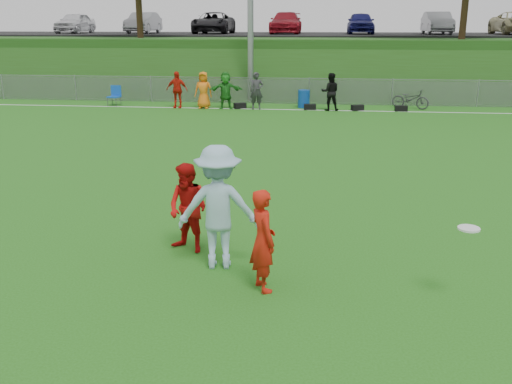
# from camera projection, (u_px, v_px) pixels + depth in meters

# --- Properties ---
(ground) EXTENTS (120.00, 120.00, 0.00)m
(ground) POSITION_uv_depth(u_px,v_px,m) (272.00, 276.00, 9.14)
(ground) COLOR #226014
(ground) RESTS_ON ground
(sideline_far) EXTENTS (60.00, 0.10, 0.01)m
(sideline_far) POSITION_uv_depth(u_px,v_px,m) (307.00, 110.00, 26.26)
(sideline_far) COLOR white
(sideline_far) RESTS_ON ground
(fence) EXTENTS (58.00, 0.06, 1.30)m
(fence) POSITION_uv_depth(u_px,v_px,m) (309.00, 91.00, 27.98)
(fence) COLOR gray
(fence) RESTS_ON ground
(berm) EXTENTS (120.00, 18.00, 3.00)m
(berm) POSITION_uv_depth(u_px,v_px,m) (314.00, 59.00, 38.19)
(berm) COLOR #224914
(berm) RESTS_ON ground
(parking_lot) EXTENTS (120.00, 12.00, 0.10)m
(parking_lot) POSITION_uv_depth(u_px,v_px,m) (315.00, 34.00, 39.65)
(parking_lot) COLOR black
(parking_lot) RESTS_ON berm
(car_row) EXTENTS (32.04, 5.18, 1.44)m
(car_row) POSITION_uv_depth(u_px,v_px,m) (298.00, 23.00, 38.61)
(car_row) COLOR silver
(car_row) RESTS_ON parking_lot
(spectator_row) EXTENTS (8.07, 0.79, 1.69)m
(spectator_row) POSITION_uv_depth(u_px,v_px,m) (239.00, 91.00, 26.38)
(spectator_row) COLOR red
(spectator_row) RESTS_ON ground
(gear_bags) EXTENTS (7.98, 0.52, 0.26)m
(gear_bags) POSITION_uv_depth(u_px,v_px,m) (326.00, 107.00, 26.22)
(gear_bags) COLOR black
(gear_bags) RESTS_ON ground
(player_red_left) EXTENTS (0.61, 0.69, 1.58)m
(player_red_left) POSITION_uv_depth(u_px,v_px,m) (263.00, 240.00, 8.50)
(player_red_left) COLOR red
(player_red_left) RESTS_ON ground
(player_red_center) EXTENTS (0.96, 0.88, 1.59)m
(player_red_center) POSITION_uv_depth(u_px,v_px,m) (188.00, 208.00, 9.95)
(player_red_center) COLOR red
(player_red_center) RESTS_ON ground
(player_blue) EXTENTS (1.41, 0.91, 2.06)m
(player_blue) POSITION_uv_depth(u_px,v_px,m) (218.00, 207.00, 9.25)
(player_blue) COLOR #98C0D3
(player_blue) RESTS_ON ground
(frisbee) EXTENTS (0.31, 0.31, 0.03)m
(frisbee) POSITION_uv_depth(u_px,v_px,m) (469.00, 229.00, 7.97)
(frisbee) COLOR white
(frisbee) RESTS_ON ground
(recycling_bin) EXTENTS (0.63, 0.63, 0.83)m
(recycling_bin) POSITION_uv_depth(u_px,v_px,m) (304.00, 99.00, 26.91)
(recycling_bin) COLOR #0E3E99
(recycling_bin) RESTS_ON ground
(camp_chair) EXTENTS (0.61, 0.62, 0.96)m
(camp_chair) POSITION_uv_depth(u_px,v_px,m) (114.00, 100.00, 27.55)
(camp_chair) COLOR #1049B6
(camp_chair) RESTS_ON ground
(bicycle) EXTENTS (1.83, 1.26, 0.91)m
(bicycle) POSITION_uv_depth(u_px,v_px,m) (410.00, 99.00, 26.55)
(bicycle) COLOR #2A2A2C
(bicycle) RESTS_ON ground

